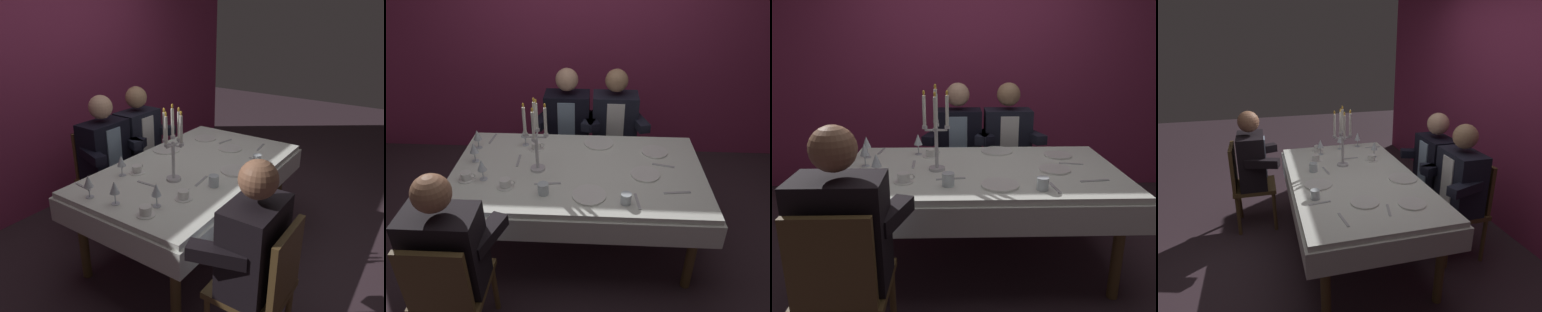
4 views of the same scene
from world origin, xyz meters
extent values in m
plane|color=#392931|center=(0.00, 0.00, 0.00)|extent=(12.00, 12.00, 0.00)
cube|color=#8F2E56|center=(0.00, 1.66, 1.35)|extent=(6.00, 0.12, 2.70)
cube|color=white|center=(0.00, 0.00, 0.72)|extent=(1.90, 1.10, 0.04)
cube|color=white|center=(0.00, 0.00, 0.61)|extent=(1.94, 1.14, 0.18)
cylinder|color=brown|center=(-0.83, -0.43, 0.35)|extent=(0.07, 0.07, 0.70)
cylinder|color=brown|center=(0.83, -0.43, 0.35)|extent=(0.07, 0.07, 0.70)
cylinder|color=brown|center=(-0.83, 0.43, 0.35)|extent=(0.07, 0.07, 0.70)
cylinder|color=brown|center=(0.83, 0.43, 0.35)|extent=(0.07, 0.07, 0.70)
cylinder|color=silver|center=(-0.30, -0.03, 0.75)|extent=(0.11, 0.11, 0.02)
cylinder|color=silver|center=(-0.30, -0.03, 0.90)|extent=(0.02, 0.02, 0.28)
cylinder|color=silver|center=(-0.30, -0.03, 1.08)|extent=(0.04, 0.04, 0.02)
cylinder|color=white|center=(-0.30, -0.03, 1.19)|extent=(0.02, 0.02, 0.20)
ellipsoid|color=yellow|center=(-0.30, -0.03, 1.31)|extent=(0.02, 0.02, 0.03)
cylinder|color=silver|center=(-0.27, -0.03, 1.02)|extent=(0.07, 0.01, 0.01)
cylinder|color=silver|center=(-0.23, -0.03, 1.04)|extent=(0.04, 0.04, 0.02)
cylinder|color=white|center=(-0.23, -0.03, 1.15)|extent=(0.02, 0.02, 0.20)
ellipsoid|color=yellow|center=(-0.23, -0.03, 1.27)|extent=(0.02, 0.02, 0.03)
cylinder|color=silver|center=(-0.30, 0.01, 1.02)|extent=(0.01, 0.07, 0.01)
cylinder|color=silver|center=(-0.30, 0.05, 1.04)|extent=(0.04, 0.04, 0.02)
cylinder|color=white|center=(-0.30, 0.05, 1.15)|extent=(0.02, 0.02, 0.20)
ellipsoid|color=yellow|center=(-0.30, 0.05, 1.27)|extent=(0.02, 0.02, 0.03)
cylinder|color=silver|center=(-0.34, -0.03, 1.02)|extent=(0.07, 0.01, 0.01)
cylinder|color=silver|center=(-0.38, -0.03, 1.04)|extent=(0.04, 0.04, 0.02)
cylinder|color=white|center=(-0.38, -0.03, 1.15)|extent=(0.02, 0.02, 0.20)
ellipsoid|color=yellow|center=(-0.38, -0.03, 1.27)|extent=(0.02, 0.02, 0.03)
cylinder|color=silver|center=(-0.30, -0.06, 1.02)|extent=(0.01, 0.08, 0.01)
cylinder|color=silver|center=(-0.30, -0.10, 1.04)|extent=(0.04, 0.04, 0.02)
cylinder|color=white|center=(-0.30, -0.10, 1.15)|extent=(0.02, 0.02, 0.20)
ellipsoid|color=yellow|center=(-0.30, -0.10, 1.27)|extent=(0.02, 0.02, 0.03)
cylinder|color=white|center=(0.09, -0.34, 0.75)|extent=(0.23, 0.23, 0.01)
cylinder|color=white|center=(0.61, 0.28, 0.75)|extent=(0.21, 0.21, 0.01)
cylinder|color=white|center=(0.50, -0.06, 0.75)|extent=(0.22, 0.22, 0.01)
cylinder|color=white|center=(0.16, 0.40, 0.75)|extent=(0.25, 0.25, 0.01)
cylinder|color=silver|center=(-0.68, -0.18, 0.74)|extent=(0.06, 0.06, 0.00)
cylinder|color=silver|center=(-0.68, -0.18, 0.78)|extent=(0.01, 0.01, 0.07)
cone|color=silver|center=(-0.68, -0.18, 0.86)|extent=(0.07, 0.07, 0.08)
cylinder|color=silver|center=(-0.46, 0.35, 0.74)|extent=(0.06, 0.06, 0.00)
cylinder|color=silver|center=(-0.46, 0.35, 0.78)|extent=(0.01, 0.01, 0.07)
cone|color=silver|center=(-0.46, 0.35, 0.86)|extent=(0.07, 0.07, 0.08)
cylinder|color=silver|center=(-0.84, 0.28, 0.74)|extent=(0.06, 0.06, 0.00)
cylinder|color=silver|center=(-0.84, 0.28, 0.78)|extent=(0.01, 0.01, 0.07)
cone|color=silver|center=(-0.84, 0.28, 0.86)|extent=(0.07, 0.07, 0.08)
cylinder|color=#E0D172|center=(-0.84, 0.28, 0.84)|extent=(0.04, 0.04, 0.03)
cylinder|color=silver|center=(-0.81, 0.07, 0.74)|extent=(0.06, 0.06, 0.00)
cylinder|color=silver|center=(-0.81, 0.07, 0.78)|extent=(0.01, 0.01, 0.07)
cone|color=silver|center=(-0.81, 0.07, 0.86)|extent=(0.07, 0.07, 0.08)
cylinder|color=maroon|center=(-0.81, 0.07, 0.84)|extent=(0.04, 0.04, 0.03)
cylinder|color=silver|center=(-0.22, -0.33, 0.78)|extent=(0.07, 0.07, 0.08)
cylinder|color=silver|center=(0.34, -0.40, 0.78)|extent=(0.07, 0.07, 0.08)
cylinder|color=white|center=(-0.50, -0.26, 0.74)|extent=(0.12, 0.12, 0.01)
cylinder|color=white|center=(-0.50, -0.26, 0.77)|extent=(0.08, 0.08, 0.05)
torus|color=white|center=(-0.45, -0.26, 0.78)|extent=(0.04, 0.01, 0.04)
cylinder|color=white|center=(-0.80, -0.19, 0.74)|extent=(0.12, 0.12, 0.01)
cylinder|color=white|center=(-0.80, -0.19, 0.77)|extent=(0.08, 0.08, 0.05)
torus|color=white|center=(-0.75, -0.19, 0.78)|extent=(0.04, 0.01, 0.04)
cylinder|color=white|center=(-0.36, 0.29, 0.74)|extent=(0.12, 0.12, 0.01)
cylinder|color=white|center=(-0.36, 0.29, 0.77)|extent=(0.08, 0.08, 0.05)
torus|color=white|center=(-0.31, 0.29, 0.78)|extent=(0.04, 0.01, 0.04)
cube|color=#B7B7BC|center=(-0.47, 0.09, 0.74)|extent=(0.02, 0.17, 0.01)
cube|color=#B7B7BC|center=(-0.77, 0.44, 0.74)|extent=(0.04, 0.17, 0.01)
cube|color=#B7B7BC|center=(0.42, -0.38, 0.74)|extent=(0.04, 0.17, 0.01)
cube|color=#B7B7BC|center=(0.70, -0.27, 0.74)|extent=(0.19, 0.04, 0.01)
cube|color=#B7B7BC|center=(0.66, 0.08, 0.74)|extent=(0.17, 0.06, 0.01)
cube|color=#B7B7BC|center=(-0.21, -0.21, 0.74)|extent=(0.19, 0.04, 0.01)
cylinder|color=brown|center=(-0.53, -0.70, 0.21)|extent=(0.04, 0.04, 0.42)
cylinder|color=brown|center=(-0.89, -0.70, 0.21)|extent=(0.04, 0.04, 0.42)
cylinder|color=brown|center=(-0.53, -1.06, 0.21)|extent=(0.04, 0.04, 0.42)
cylinder|color=brown|center=(-0.89, -1.06, 0.21)|extent=(0.04, 0.04, 0.42)
cube|color=brown|center=(-0.71, -0.88, 0.44)|extent=(0.42, 0.42, 0.04)
cube|color=brown|center=(-0.71, -1.07, 0.68)|extent=(0.38, 0.04, 0.44)
cube|color=black|center=(-0.71, -0.88, 0.73)|extent=(0.42, 0.26, 0.54)
cube|color=#8F9FB8|center=(-0.71, -0.75, 0.76)|extent=(0.16, 0.01, 0.40)
sphere|color=#98664A|center=(-0.71, -0.88, 1.14)|extent=(0.21, 0.21, 0.21)
cube|color=black|center=(-0.49, -0.78, 0.77)|extent=(0.19, 0.34, 0.08)
cube|color=black|center=(-0.93, -0.78, 0.77)|extent=(0.19, 0.34, 0.08)
cylinder|color=brown|center=(-0.33, 0.70, 0.21)|extent=(0.04, 0.04, 0.42)
cylinder|color=brown|center=(0.03, 0.70, 0.21)|extent=(0.04, 0.04, 0.42)
cylinder|color=brown|center=(-0.33, 1.06, 0.21)|extent=(0.04, 0.04, 0.42)
cylinder|color=brown|center=(0.03, 1.06, 0.21)|extent=(0.04, 0.04, 0.42)
cube|color=brown|center=(-0.15, 0.88, 0.44)|extent=(0.42, 0.42, 0.04)
cube|color=brown|center=(-0.15, 1.07, 0.68)|extent=(0.38, 0.04, 0.44)
cube|color=black|center=(-0.15, 0.88, 0.73)|extent=(0.42, 0.26, 0.54)
cube|color=#859DB9|center=(-0.15, 0.75, 0.76)|extent=(0.16, 0.01, 0.40)
sphere|color=#DBA787|center=(-0.15, 0.88, 1.14)|extent=(0.21, 0.21, 0.21)
cube|color=black|center=(-0.37, 0.78, 0.77)|extent=(0.19, 0.34, 0.08)
cube|color=black|center=(0.07, 0.78, 0.77)|extent=(0.19, 0.34, 0.08)
cylinder|color=brown|center=(0.13, 0.70, 0.21)|extent=(0.04, 0.04, 0.42)
cylinder|color=brown|center=(0.49, 0.70, 0.21)|extent=(0.04, 0.04, 0.42)
cylinder|color=brown|center=(0.13, 1.06, 0.21)|extent=(0.04, 0.04, 0.42)
cylinder|color=brown|center=(0.49, 1.06, 0.21)|extent=(0.04, 0.04, 0.42)
cube|color=brown|center=(0.31, 0.88, 0.44)|extent=(0.42, 0.42, 0.04)
cube|color=brown|center=(0.31, 1.07, 0.68)|extent=(0.38, 0.04, 0.44)
cube|color=black|center=(0.31, 0.88, 0.73)|extent=(0.42, 0.26, 0.54)
cube|color=white|center=(0.31, 0.75, 0.76)|extent=(0.16, 0.01, 0.40)
sphere|color=tan|center=(0.31, 0.88, 1.14)|extent=(0.21, 0.21, 0.21)
cube|color=black|center=(0.09, 0.78, 0.77)|extent=(0.19, 0.34, 0.08)
cube|color=black|center=(0.53, 0.78, 0.77)|extent=(0.19, 0.34, 0.08)
camera|label=1|loc=(-2.30, -1.56, 1.95)|focal=34.73mm
camera|label=2|loc=(0.13, -2.37, 2.28)|focal=34.70mm
camera|label=3|loc=(-0.18, -2.45, 1.57)|focal=34.85mm
camera|label=4|loc=(2.64, -0.75, 1.91)|focal=31.25mm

